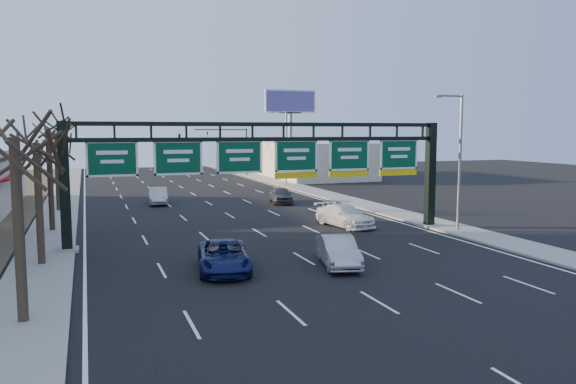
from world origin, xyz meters
name	(u,v)px	position (x,y,z in m)	size (l,w,h in m)	color
ground	(319,267)	(0.00, 0.00, 0.00)	(160.00, 160.00, 0.00)	black
sidewalk_left	(56,220)	(-12.80, 20.00, 0.06)	(3.00, 120.00, 0.12)	gray
sidewalk_right	(363,204)	(12.80, 20.00, 0.06)	(3.00, 120.00, 0.12)	gray
lane_markings	(224,212)	(0.00, 20.00, 0.01)	(21.60, 120.00, 0.01)	white
sign_gantry	(271,164)	(0.16, 8.00, 4.63)	(24.60, 1.20, 7.20)	black
building_right_distant	(311,160)	(20.00, 50.00, 2.50)	(12.00, 20.00, 5.00)	#BFB39E
tree_near	(12,106)	(-12.80, -4.00, 7.48)	(3.60, 3.60, 8.86)	black
tree_gantry	(35,121)	(-12.80, 5.00, 7.11)	(3.60, 3.60, 8.48)	black
tree_mid	(47,112)	(-12.80, 15.00, 7.85)	(3.60, 3.60, 9.24)	black
tree_far	(55,121)	(-12.80, 25.00, 7.48)	(3.60, 3.60, 8.86)	black
streetlight_near	(458,155)	(12.47, 6.00, 5.08)	(2.15, 0.22, 9.00)	slate
streetlight_far	(285,144)	(12.47, 40.00, 5.08)	(2.15, 0.22, 9.00)	slate
billboard_right	(290,112)	(15.00, 44.98, 9.06)	(7.00, 0.50, 12.00)	slate
traffic_signal_mast	(205,139)	(5.69, 55.00, 5.50)	(10.16, 0.54, 7.00)	black
car_blue_suv	(224,256)	(-4.54, 0.86, 0.71)	(2.36, 5.13, 1.42)	#121A4F
car_silver_sedan	(338,251)	(1.01, -0.06, 0.74)	(1.57, 4.49, 1.48)	#A1A0A5
car_white_wagon	(345,216)	(6.36, 10.31, 0.75)	(2.09, 5.15, 1.49)	white
car_grey_far	(281,195)	(6.30, 23.78, 0.76)	(1.80, 4.46, 1.52)	#393B3D
car_silver_distant	(158,196)	(-4.48, 26.89, 0.75)	(1.59, 4.55, 1.50)	#A5A6AA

